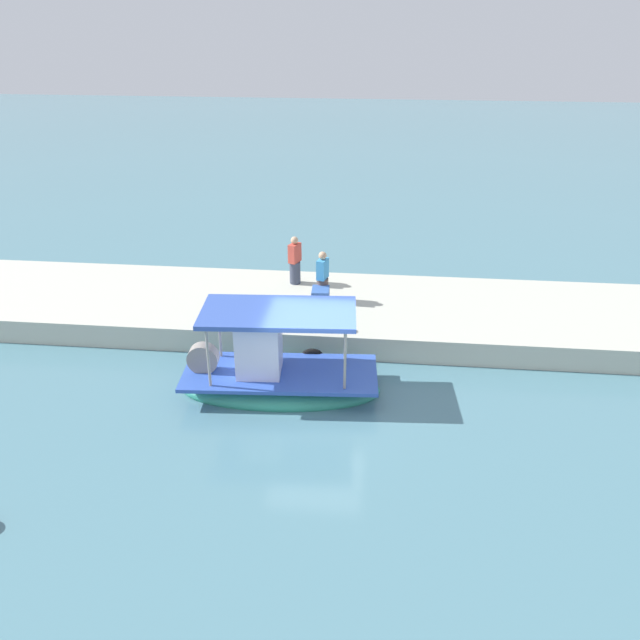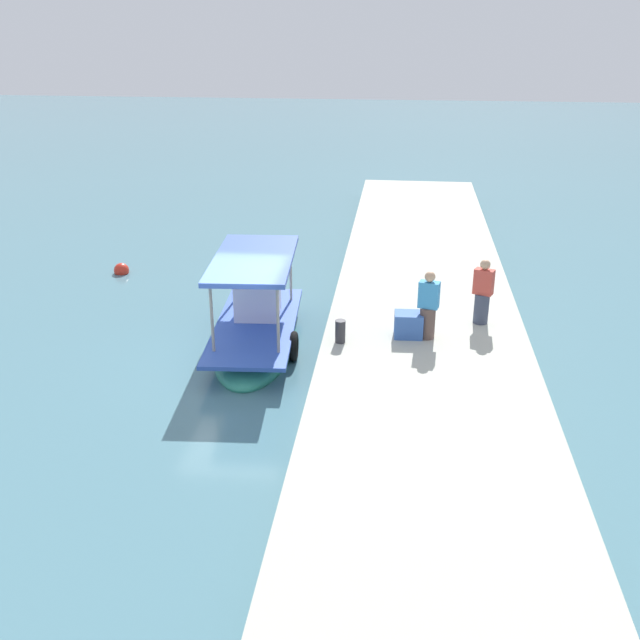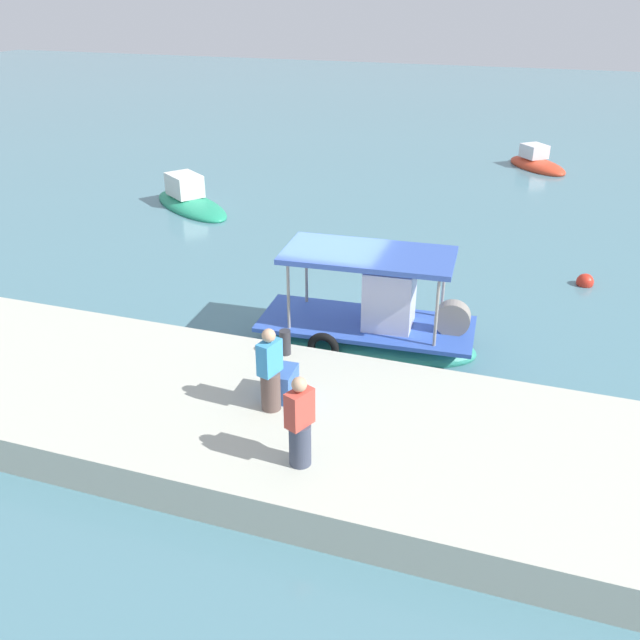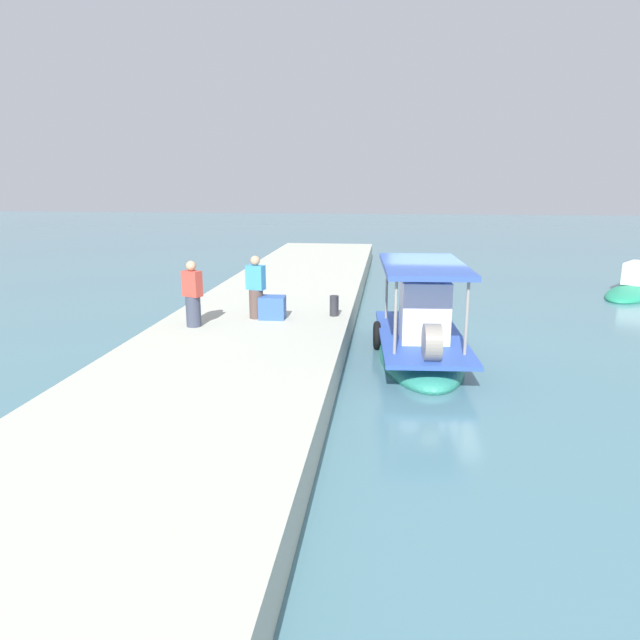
{
  "view_description": "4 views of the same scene",
  "coord_description": "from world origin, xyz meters",
  "px_view_note": "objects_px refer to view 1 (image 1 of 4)",
  "views": [
    {
      "loc": [
        -1.49,
        13.61,
        9.1
      ],
      "look_at": [
        0.26,
        -3.3,
        0.72
      ],
      "focal_mm": 35.76,
      "sensor_mm": 36.0,
      "label": 1
    },
    {
      "loc": [
        -15.53,
        -3.94,
        7.76
      ],
      "look_at": [
        0.64,
        -2.09,
        0.93
      ],
      "focal_mm": 40.82,
      "sensor_mm": 36.0,
      "label": 2
    },
    {
      "loc": [
        4.55,
        -14.44,
        7.85
      ],
      "look_at": [
        0.33,
        -1.86,
        1.24
      ],
      "focal_mm": 38.45,
      "sensor_mm": 36.0,
      "label": 3
    },
    {
      "loc": [
        14.94,
        -1.22,
        4.3
      ],
      "look_at": [
        1.08,
        -2.89,
        0.91
      ],
      "focal_mm": 32.77,
      "sensor_mm": 36.0,
      "label": 4
    }
  ],
  "objects_px": {
    "main_fishing_boat": "(276,376)",
    "mooring_bollard": "(333,322)",
    "fisherman_by_crate": "(295,262)",
    "cargo_crate": "(320,298)",
    "fisherman_near_bollard": "(323,279)"
  },
  "relations": [
    {
      "from": "main_fishing_boat",
      "to": "cargo_crate",
      "type": "xyz_separation_m",
      "value": [
        -0.76,
        -3.8,
        0.58
      ]
    },
    {
      "from": "fisherman_near_bollard",
      "to": "fisherman_by_crate",
      "type": "height_order",
      "value": "fisherman_near_bollard"
    },
    {
      "from": "mooring_bollard",
      "to": "cargo_crate",
      "type": "xyz_separation_m",
      "value": [
        0.52,
        -1.57,
        0.02
      ]
    },
    {
      "from": "fisherman_near_bollard",
      "to": "mooring_bollard",
      "type": "relative_size",
      "value": 3.02
    },
    {
      "from": "mooring_bollard",
      "to": "fisherman_near_bollard",
      "type": "bearing_deg",
      "value": -76.08
    },
    {
      "from": "main_fishing_boat",
      "to": "mooring_bollard",
      "type": "relative_size",
      "value": 9.81
    },
    {
      "from": "main_fishing_boat",
      "to": "fisherman_by_crate",
      "type": "xyz_separation_m",
      "value": [
        0.28,
        -5.58,
        1.02
      ]
    },
    {
      "from": "main_fishing_boat",
      "to": "mooring_bollard",
      "type": "height_order",
      "value": "main_fishing_boat"
    },
    {
      "from": "fisherman_by_crate",
      "to": "mooring_bollard",
      "type": "xyz_separation_m",
      "value": [
        -1.56,
        3.34,
        -0.47
      ]
    },
    {
      "from": "mooring_bollard",
      "to": "cargo_crate",
      "type": "bearing_deg",
      "value": -71.79
    },
    {
      "from": "main_fishing_boat",
      "to": "cargo_crate",
      "type": "distance_m",
      "value": 3.92
    },
    {
      "from": "fisherman_near_bollard",
      "to": "cargo_crate",
      "type": "bearing_deg",
      "value": 87.35
    },
    {
      "from": "fisherman_near_bollard",
      "to": "mooring_bollard",
      "type": "height_order",
      "value": "fisherman_near_bollard"
    },
    {
      "from": "main_fishing_boat",
      "to": "fisherman_near_bollard",
      "type": "bearing_deg",
      "value": -100.47
    },
    {
      "from": "cargo_crate",
      "to": "main_fishing_boat",
      "type": "bearing_deg",
      "value": 78.66
    }
  ]
}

